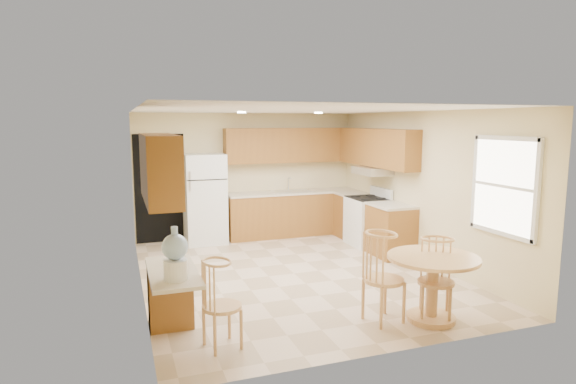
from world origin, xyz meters
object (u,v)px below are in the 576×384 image
object	(u,v)px
chair_desk	(224,298)
chair_table_b	(441,274)
water_crock	(175,256)
refrigerator	(205,199)
dining_table	(432,278)
stove	(368,221)
chair_table_a	(389,271)

from	to	relation	value
chair_desk	chair_table_b	bearing A→B (deg)	74.31
water_crock	refrigerator	bearing A→B (deg)	76.64
refrigerator	water_crock	distance (m)	4.55
refrigerator	water_crock	bearing A→B (deg)	-103.36
chair_desk	water_crock	distance (m)	0.65
refrigerator	dining_table	world-z (taller)	refrigerator
refrigerator	dining_table	xyz separation A→B (m)	(1.87, -4.60, -0.35)
stove	dining_table	bearing A→B (deg)	-106.62
stove	water_crock	world-z (taller)	water_crock
chair_desk	water_crock	world-z (taller)	water_crock
dining_table	chair_table_b	size ratio (longest dim) A/B	1.09
stove	water_crock	distance (m)	5.09
refrigerator	chair_desk	size ratio (longest dim) A/B	1.87
chair_table_a	chair_table_b	xyz separation A→B (m)	(0.60, -0.16, -0.05)
refrigerator	dining_table	bearing A→B (deg)	-67.92
refrigerator	chair_table_b	size ratio (longest dim) A/B	1.78
chair_desk	chair_table_a	bearing A→B (deg)	77.97
dining_table	water_crock	xyz separation A→B (m)	(-2.92, 0.18, 0.50)
refrigerator	chair_table_b	distance (m)	5.08
chair_table_a	water_crock	distance (m)	2.40
refrigerator	stove	distance (m)	3.15
refrigerator	chair_table_a	world-z (taller)	refrigerator
stove	chair_table_b	size ratio (longest dim) A/B	1.12
refrigerator	stove	world-z (taller)	refrigerator
chair_table_a	water_crock	size ratio (longest dim) A/B	1.96
stove	chair_desk	xyz separation A→B (m)	(-3.47, -3.32, 0.09)
stove	chair_table_b	bearing A→B (deg)	-105.44
dining_table	chair_desk	xyz separation A→B (m)	(-2.47, 0.06, 0.05)
dining_table	chair_table_b	bearing A→B (deg)	-61.65
dining_table	water_crock	distance (m)	2.96
chair_desk	water_crock	bearing A→B (deg)	-116.84
dining_table	chair_table_b	distance (m)	0.13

